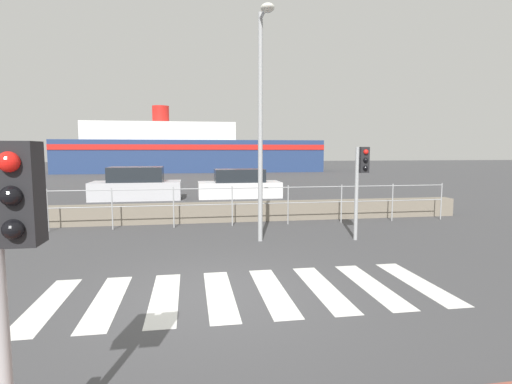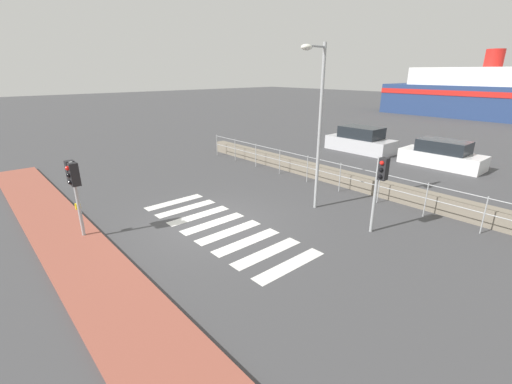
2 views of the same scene
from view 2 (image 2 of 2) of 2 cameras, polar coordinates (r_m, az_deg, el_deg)
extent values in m
plane|color=#424244|center=(11.92, -7.31, -5.12)|extent=(160.00, 160.00, 0.00)
cube|color=#934C3D|center=(10.46, -26.50, -10.52)|extent=(24.00, 1.80, 0.12)
cube|color=silver|center=(14.03, -13.42, -1.64)|extent=(0.45, 2.40, 0.01)
cube|color=silver|center=(13.29, -11.56, -2.70)|extent=(0.45, 2.40, 0.01)
cube|color=silver|center=(12.57, -9.48, -3.88)|extent=(0.45, 2.40, 0.01)
cube|color=silver|center=(11.88, -7.15, -5.19)|extent=(0.45, 2.40, 0.01)
cube|color=silver|center=(11.21, -4.52, -6.66)|extent=(0.45, 2.40, 0.01)
cube|color=silver|center=(10.57, -1.55, -8.29)|extent=(0.45, 2.40, 0.01)
cube|color=silver|center=(9.98, 1.82, -10.09)|extent=(0.45, 2.40, 0.01)
cube|color=silver|center=(9.44, 5.64, -12.07)|extent=(0.45, 2.40, 0.01)
cube|color=slate|center=(16.39, 12.91, 2.62)|extent=(18.23, 0.55, 0.63)
cylinder|color=#9EA0A3|center=(15.48, 11.23, 5.16)|extent=(16.40, 0.03, 0.03)
cylinder|color=#9EA0A3|center=(15.61, 11.11, 3.36)|extent=(16.40, 0.03, 0.03)
cylinder|color=#9EA0A3|center=(21.45, -6.53, 7.78)|extent=(0.04, 0.04, 1.27)
cylinder|color=#9EA0A3|center=(20.01, -3.50, 7.02)|extent=(0.04, 0.04, 1.27)
cylinder|color=#9EA0A3|center=(18.64, -0.03, 6.14)|extent=(0.04, 0.04, 1.27)
cylinder|color=#9EA0A3|center=(17.36, 3.97, 5.08)|extent=(0.04, 0.04, 1.27)
cylinder|color=#9EA0A3|center=(16.17, 8.55, 3.84)|extent=(0.04, 0.04, 1.27)
cylinder|color=#9EA0A3|center=(15.12, 13.81, 2.38)|extent=(0.04, 0.04, 1.27)
cylinder|color=#9EA0A3|center=(14.22, 19.77, 0.70)|extent=(0.04, 0.04, 1.27)
cylinder|color=#9EA0A3|center=(13.50, 26.45, -1.20)|extent=(0.04, 0.04, 1.27)
cylinder|color=#9EA0A3|center=(13.01, 33.76, -3.25)|extent=(0.04, 0.04, 1.27)
cylinder|color=#9EA0A3|center=(11.59, -27.56, -1.44)|extent=(0.10, 0.10, 2.46)
cube|color=black|center=(11.50, -28.46, 2.95)|extent=(0.24, 0.24, 0.68)
sphere|color=red|center=(11.48, -27.96, 4.10)|extent=(0.13, 0.13, 0.13)
sphere|color=black|center=(11.53, -27.79, 3.09)|extent=(0.13, 0.13, 0.13)
sphere|color=black|center=(11.58, -27.63, 2.09)|extent=(0.13, 0.13, 0.13)
cube|color=black|center=(11.18, -28.03, 2.60)|extent=(0.24, 0.24, 0.68)
sphere|color=red|center=(11.10, -28.89, 3.49)|extent=(0.13, 0.13, 0.13)
sphere|color=black|center=(11.15, -28.72, 2.45)|extent=(0.13, 0.13, 0.13)
sphere|color=black|center=(11.20, -28.55, 1.42)|extent=(0.13, 0.13, 0.13)
cube|color=yellow|center=(11.75, -27.56, -2.11)|extent=(0.10, 0.14, 0.18)
cylinder|color=#9EA0A3|center=(11.36, 19.20, -0.58)|extent=(0.10, 0.10, 2.49)
cube|color=black|center=(11.03, 20.48, 3.62)|extent=(0.24, 0.24, 0.68)
sphere|color=red|center=(10.86, 20.25, 4.56)|extent=(0.13, 0.13, 0.13)
sphere|color=black|center=(10.91, 20.12, 3.49)|extent=(0.13, 0.13, 0.13)
sphere|color=black|center=(10.96, 20.00, 2.44)|extent=(0.13, 0.13, 0.13)
cylinder|color=#9EA0A3|center=(12.55, 10.56, 9.94)|extent=(0.12, 0.12, 5.84)
cylinder|color=#9EA0A3|center=(12.06, 9.97, 22.83)|extent=(0.07, 0.91, 0.07)
ellipsoid|color=silver|center=(11.71, 8.43, 22.77)|extent=(0.32, 0.42, 0.19)
cube|color=white|center=(46.42, 34.48, 15.59)|extent=(15.90, 4.82, 1.91)
cylinder|color=red|center=(46.43, 34.93, 17.84)|extent=(1.80, 1.80, 1.80)
cube|color=#BCBCC1|center=(23.48, 16.94, 7.58)|extent=(4.26, 1.86, 0.87)
cube|color=#1E2328|center=(23.34, 17.13, 9.49)|extent=(2.56, 1.64, 0.72)
cube|color=silver|center=(21.33, 28.49, 4.82)|extent=(4.16, 1.71, 0.79)
cube|color=#1E2328|center=(21.19, 28.80, 6.70)|extent=(2.50, 1.51, 0.65)
camera|label=1|loc=(9.81, -42.52, -0.69)|focal=28.00mm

